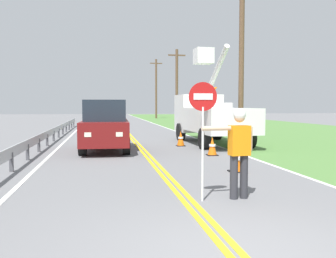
{
  "coord_description": "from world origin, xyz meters",
  "views": [
    {
      "loc": [
        -1.63,
        -4.27,
        1.88
      ],
      "look_at": [
        0.22,
        6.27,
        1.2
      ],
      "focal_mm": 39.75,
      "sensor_mm": 36.0,
      "label": 1
    }
  ],
  "objects": [
    {
      "name": "grass_verge_right",
      "position": [
        11.6,
        20.0,
        0.0
      ],
      "size": [
        16.0,
        110.0,
        0.01
      ],
      "primitive_type": "cube",
      "color": "#517F3D",
      "rests_on": "ground"
    },
    {
      "name": "edge_line_right",
      "position": [
        3.6,
        20.0,
        0.01
      ],
      "size": [
        0.12,
        110.0,
        0.01
      ],
      "primitive_type": "cube",
      "color": "silver",
      "rests_on": "ground"
    },
    {
      "name": "utility_pole_near",
      "position": [
        5.72,
        14.84,
        4.5
      ],
      "size": [
        1.8,
        0.28,
        8.63
      ],
      "color": "brown",
      "rests_on": "ground"
    },
    {
      "name": "traffic_cone_tail",
      "position": [
        1.91,
        12.53,
        0.34
      ],
      "size": [
        0.4,
        0.4,
        0.7
      ],
      "color": "orange",
      "rests_on": "ground"
    },
    {
      "name": "utility_bucket_truck",
      "position": [
        3.59,
        13.65,
        1.39
      ],
      "size": [
        2.67,
        6.87,
        4.84
      ],
      "color": "white",
      "rests_on": "ground"
    },
    {
      "name": "edge_line_left",
      "position": [
        -3.6,
        20.0,
        0.01
      ],
      "size": [
        0.12,
        110.0,
        0.01
      ],
      "primitive_type": "cube",
      "color": "silver",
      "rests_on": "ground"
    },
    {
      "name": "traffic_cone_lead",
      "position": [
        2.07,
        5.66,
        0.34
      ],
      "size": [
        0.4,
        0.4,
        0.7
      ],
      "color": "orange",
      "rests_on": "ground"
    },
    {
      "name": "stop_sign_paddle",
      "position": [
        0.28,
        2.7,
        1.71
      ],
      "size": [
        0.56,
        0.04,
        2.33
      ],
      "color": "silver",
      "rests_on": "ground"
    },
    {
      "name": "oncoming_suv_nearest",
      "position": [
        -1.53,
        11.35,
        1.06
      ],
      "size": [
        2.04,
        4.66,
        2.1
      ],
      "color": "maroon",
      "rests_on": "ground"
    },
    {
      "name": "utility_pole_mid",
      "position": [
        5.93,
        33.63,
        4.01
      ],
      "size": [
        1.8,
        0.28,
        7.65
      ],
      "color": "brown",
      "rests_on": "ground"
    },
    {
      "name": "traffic_cone_mid",
      "position": [
        2.42,
        9.14,
        0.34
      ],
      "size": [
        0.4,
        0.4,
        0.7
      ],
      "color": "orange",
      "rests_on": "ground"
    },
    {
      "name": "guardrail_left_shoulder",
      "position": [
        -4.2,
        14.77,
        0.52
      ],
      "size": [
        0.1,
        32.0,
        0.71
      ],
      "color": "#9EA0A3",
      "rests_on": "ground"
    },
    {
      "name": "flagger_worker",
      "position": [
        1.05,
        2.77,
        1.05
      ],
      "size": [
        1.08,
        0.27,
        1.83
      ],
      "color": "#2D2D33",
      "rests_on": "ground"
    },
    {
      "name": "centerline_yellow_left",
      "position": [
        -0.09,
        20.0,
        0.01
      ],
      "size": [
        0.11,
        110.0,
        0.01
      ],
      "primitive_type": "cube",
      "color": "yellow",
      "rests_on": "ground"
    },
    {
      "name": "utility_pole_far",
      "position": [
        6.08,
        49.84,
        4.5
      ],
      "size": [
        1.8,
        0.28,
        8.62
      ],
      "color": "brown",
      "rests_on": "ground"
    },
    {
      "name": "centerline_yellow_right",
      "position": [
        0.09,
        20.0,
        0.01
      ],
      "size": [
        0.11,
        110.0,
        0.01
      ],
      "primitive_type": "cube",
      "color": "yellow",
      "rests_on": "ground"
    },
    {
      "name": "ground_plane",
      "position": [
        0.0,
        0.0,
        0.0
      ],
      "size": [
        160.0,
        160.0,
        0.0
      ],
      "primitive_type": "plane",
      "color": "slate"
    }
  ]
}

